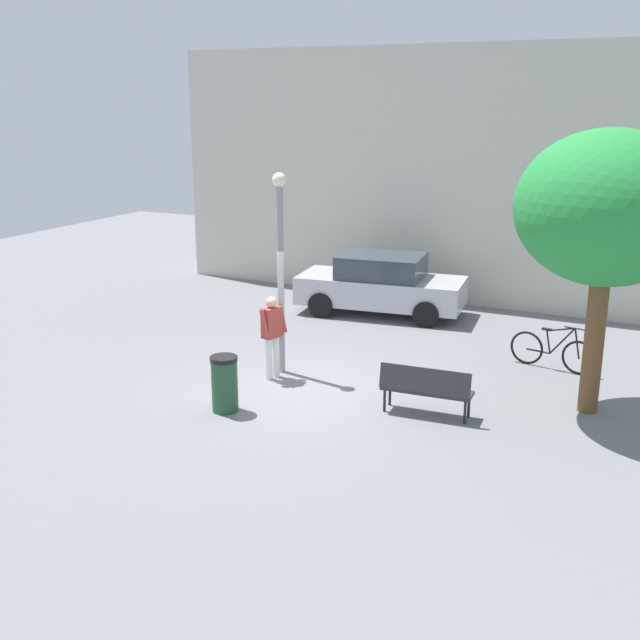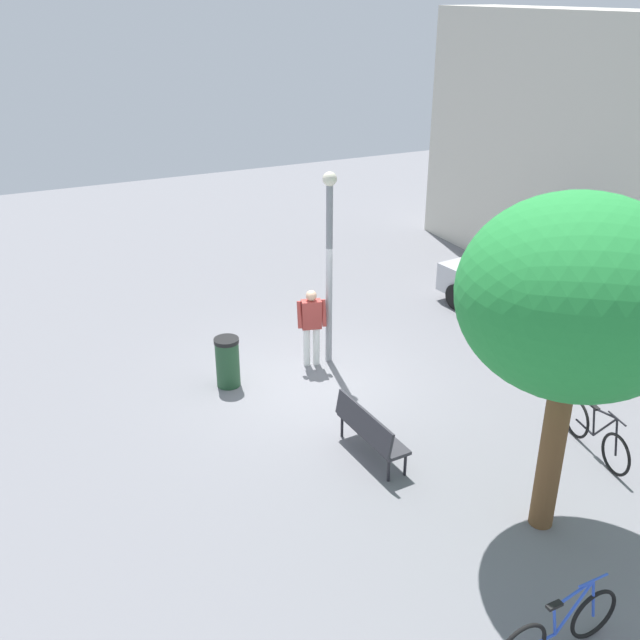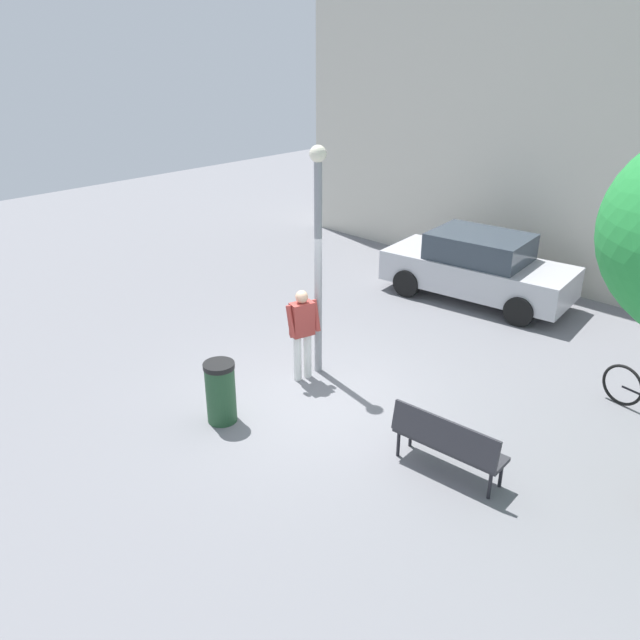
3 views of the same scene
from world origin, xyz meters
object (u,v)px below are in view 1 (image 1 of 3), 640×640
object	(u,v)px
plaza_tree	(608,210)
lamppost	(280,258)
bicycle_black	(553,351)
trash_bin	(225,384)
person_by_lamppost	(272,331)
parked_car_silver	(381,284)
park_bench	(426,387)

from	to	relation	value
plaza_tree	lamppost	bearing A→B (deg)	-174.42
bicycle_black	lamppost	bearing A→B (deg)	-152.65
trash_bin	bicycle_black	bearing A→B (deg)	44.59
person_by_lamppost	bicycle_black	bearing A→B (deg)	30.95
parked_car_silver	person_by_lamppost	bearing A→B (deg)	-91.84
park_bench	person_by_lamppost	bearing A→B (deg)	171.27
plaza_tree	bicycle_black	distance (m)	3.89
trash_bin	plaza_tree	bearing A→B (deg)	25.81
lamppost	bicycle_black	size ratio (longest dim) A/B	2.25
plaza_tree	parked_car_silver	world-z (taller)	plaza_tree
person_by_lamppost	park_bench	bearing A→B (deg)	-8.73
lamppost	park_bench	size ratio (longest dim) A/B	2.47
park_bench	lamppost	bearing A→B (deg)	164.75
plaza_tree	bicycle_black	world-z (taller)	plaza_tree
lamppost	person_by_lamppost	distance (m)	1.46
park_bench	parked_car_silver	size ratio (longest dim) A/B	0.37
person_by_lamppost	parked_car_silver	size ratio (longest dim) A/B	0.38
plaza_tree	parked_car_silver	size ratio (longest dim) A/B	1.13
bicycle_black	trash_bin	xyz separation A→B (m)	(-4.86, -4.79, 0.13)
person_by_lamppost	plaza_tree	xyz separation A→B (m)	(5.88, 0.98, 2.63)
person_by_lamppost	trash_bin	size ratio (longest dim) A/B	1.64
person_by_lamppost	trash_bin	xyz separation A→B (m)	(0.06, -1.84, -0.45)
park_bench	bicycle_black	xyz separation A→B (m)	(1.57, 3.46, -0.16)
park_bench	plaza_tree	bearing A→B (deg)	30.43
lamppost	trash_bin	xyz separation A→B (m)	(0.07, -2.24, -1.86)
parked_car_silver	trash_bin	size ratio (longest dim) A/B	4.30
lamppost	park_bench	bearing A→B (deg)	-15.25
bicycle_black	parked_car_silver	xyz separation A→B (m)	(-4.75, 2.43, 0.39)
park_bench	plaza_tree	distance (m)	4.24
plaza_tree	trash_bin	xyz separation A→B (m)	(-5.82, -2.82, -3.09)
parked_car_silver	bicycle_black	bearing A→B (deg)	-27.12
park_bench	plaza_tree	xyz separation A→B (m)	(2.54, 1.49, 3.05)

